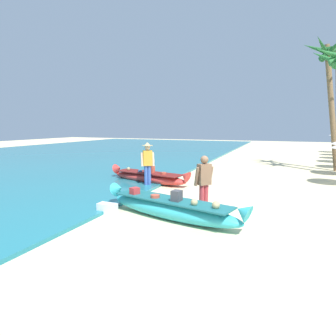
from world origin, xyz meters
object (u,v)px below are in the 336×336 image
boat_red_midground (149,177)px  palm_tree_tall_inland (328,66)px  person_tourist_customer (204,182)px  cooler_box (107,208)px  boat_cyan_foreground (171,208)px  person_vendor_hatted (148,161)px

boat_red_midground → palm_tree_tall_inland: size_ratio=0.58×
person_tourist_customer → palm_tree_tall_inland: (3.97, 10.46, 4.71)m
palm_tree_tall_inland → cooler_box: size_ratio=12.89×
boat_cyan_foreground → palm_tree_tall_inland: size_ratio=0.62×
boat_cyan_foreground → person_tourist_customer: bearing=42.6°
boat_red_midground → person_vendor_hatted: person_vendor_hatted is taller
boat_cyan_foreground → cooler_box: 1.90m
person_vendor_hatted → boat_red_midground: bearing=112.7°
person_tourist_customer → palm_tree_tall_inland: palm_tree_tall_inland is taller
boat_cyan_foreground → cooler_box: size_ratio=7.98×
person_vendor_hatted → cooler_box: bearing=-82.2°
boat_cyan_foreground → boat_red_midground: bearing=123.1°
boat_cyan_foreground → palm_tree_tall_inland: bearing=67.1°
person_vendor_hatted → palm_tree_tall_inland: bearing=47.6°
boat_red_midground → person_tourist_customer: (3.42, -3.47, 0.69)m
boat_cyan_foreground → person_vendor_hatted: person_vendor_hatted is taller
person_tourist_customer → palm_tree_tall_inland: size_ratio=0.24×
boat_red_midground → palm_tree_tall_inland: 11.52m
boat_red_midground → cooler_box: bearing=-79.5°
person_vendor_hatted → person_tourist_customer: size_ratio=1.09×
cooler_box → boat_cyan_foreground: bearing=9.8°
person_tourist_customer → palm_tree_tall_inland: bearing=69.2°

